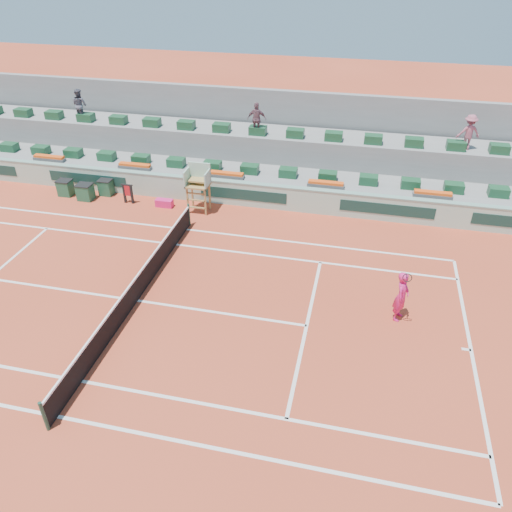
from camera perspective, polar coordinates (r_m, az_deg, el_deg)
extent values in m
plane|color=#A73720|center=(19.32, -13.39, -4.99)|extent=(90.00, 90.00, 0.00)
cube|color=gray|center=(27.59, -4.37, 9.41)|extent=(36.00, 4.00, 1.20)
cube|color=gray|center=(28.74, -3.50, 11.94)|extent=(36.00, 2.40, 2.60)
cube|color=gray|center=(29.89, -2.69, 14.64)|extent=(36.00, 0.40, 4.40)
cube|color=#DF1D6B|center=(25.62, -10.43, 5.98)|extent=(0.87, 0.39, 0.39)
imported|color=#4D4D5A|center=(30.89, -19.49, 15.98)|extent=(1.02, 0.89, 1.77)
imported|color=#714B55|center=(26.88, 0.10, 15.37)|extent=(1.04, 0.49, 1.72)
imported|color=#A15061|center=(27.02, 23.13, 12.88)|extent=(1.23, 0.87, 1.72)
cube|color=silver|center=(18.25, 23.37, -9.85)|extent=(0.12, 10.97, 0.01)
cube|color=silver|center=(16.00, -21.74, -16.68)|extent=(23.77, 0.12, 0.01)
cube|color=silver|center=(23.46, -7.93, 3.03)|extent=(23.77, 0.12, 0.01)
cube|color=silver|center=(16.73, -19.28, -13.36)|extent=(23.77, 0.12, 0.01)
cube|color=silver|center=(22.37, -9.10, 1.31)|extent=(23.77, 0.12, 0.01)
cube|color=silver|center=(17.79, 5.81, -7.93)|extent=(0.12, 8.23, 0.01)
cube|color=silver|center=(19.32, -13.39, -4.98)|extent=(12.80, 0.12, 0.01)
cube|color=silver|center=(18.21, 22.90, -9.81)|extent=(0.30, 0.12, 0.01)
cube|color=black|center=(19.05, -13.56, -3.90)|extent=(0.03, 11.87, 0.92)
cube|color=white|center=(18.76, -13.76, -2.69)|extent=(0.06, 11.87, 0.07)
cylinder|color=#1B402F|center=(15.39, -23.06, -16.52)|extent=(0.10, 0.10, 1.10)
cylinder|color=#1B402F|center=(23.57, -7.67, 4.71)|extent=(0.10, 0.10, 1.10)
cube|color=#9AC2AA|center=(25.69, -5.77, 7.47)|extent=(36.00, 0.30, 1.20)
cube|color=gray|center=(25.43, -5.85, 8.75)|extent=(36.00, 0.34, 0.06)
cube|color=#12332C|center=(28.17, -18.70, 8.34)|extent=(4.40, 0.02, 0.56)
cube|color=#12332C|center=(25.01, -1.50, 7.01)|extent=(4.40, 0.02, 0.56)
cube|color=#12332C|center=(24.40, 14.72, 5.18)|extent=(4.40, 0.02, 0.56)
cube|color=olive|center=(24.58, -7.82, 6.28)|extent=(0.08, 0.08, 1.35)
cube|color=olive|center=(24.30, -5.81, 6.09)|extent=(0.08, 0.08, 1.35)
cube|color=olive|center=(25.16, -7.29, 6.98)|extent=(0.08, 0.08, 1.35)
cube|color=olive|center=(24.89, -5.32, 6.81)|extent=(0.08, 0.08, 1.35)
cube|color=olive|center=(24.42, -6.67, 8.05)|extent=(1.10, 0.90, 0.08)
cube|color=#9AC2AA|center=(24.54, -6.46, 9.49)|extent=(1.10, 0.08, 1.00)
cube|color=#9AC2AA|center=(24.44, -7.89, 8.90)|extent=(0.06, 0.90, 0.80)
cube|color=#9AC2AA|center=(24.11, -5.54, 8.72)|extent=(0.06, 0.90, 0.80)
cube|color=olive|center=(24.40, -6.63, 8.65)|extent=(0.80, 0.60, 0.08)
cube|color=olive|center=(24.58, -6.77, 5.51)|extent=(0.90, 0.08, 0.06)
cube|color=olive|center=(24.40, -6.83, 6.34)|extent=(0.90, 0.08, 0.06)
cube|color=olive|center=(24.25, -6.89, 7.08)|extent=(0.90, 0.08, 0.06)
cube|color=#174527|center=(32.07, -26.35, 11.10)|extent=(0.90, 0.60, 0.44)
cube|color=#174527|center=(30.89, -23.36, 11.08)|extent=(0.90, 0.60, 0.44)
cube|color=#174527|center=(29.79, -20.15, 11.01)|extent=(0.90, 0.60, 0.44)
cube|color=#174527|center=(28.79, -16.69, 10.91)|extent=(0.90, 0.60, 0.44)
cube|color=#174527|center=(27.90, -13.01, 10.75)|extent=(0.90, 0.60, 0.44)
cube|color=#174527|center=(27.13, -9.11, 10.54)|extent=(0.90, 0.60, 0.44)
cube|color=#174527|center=(26.48, -5.00, 10.26)|extent=(0.90, 0.60, 0.44)
cube|color=#174527|center=(25.98, -0.72, 9.92)|extent=(0.90, 0.60, 0.44)
cube|color=#174527|center=(25.62, 3.69, 9.51)|extent=(0.90, 0.60, 0.44)
cube|color=#174527|center=(25.41, 8.19, 9.03)|extent=(0.90, 0.60, 0.44)
cube|color=#174527|center=(25.36, 12.73, 8.50)|extent=(0.90, 0.60, 0.44)
cube|color=#174527|center=(25.47, 17.24, 7.91)|extent=(0.90, 0.60, 0.44)
cube|color=#174527|center=(25.73, 21.67, 7.28)|extent=(0.90, 0.60, 0.44)
cube|color=#174527|center=(26.14, 25.98, 6.63)|extent=(0.90, 0.60, 0.44)
cube|color=#174527|center=(33.07, -25.05, 14.64)|extent=(0.90, 0.60, 0.44)
cube|color=#174527|center=(31.93, -22.06, 14.73)|extent=(0.90, 0.60, 0.44)
cube|color=#174527|center=(30.87, -18.86, 14.78)|extent=(0.90, 0.60, 0.44)
cube|color=#174527|center=(29.90, -15.44, 14.79)|extent=(0.90, 0.60, 0.44)
cube|color=#174527|center=(29.05, -11.81, 14.74)|extent=(0.90, 0.60, 0.44)
cube|color=#174527|center=(28.30, -7.97, 14.62)|extent=(0.90, 0.60, 0.44)
cube|color=#174527|center=(27.69, -3.95, 14.44)|extent=(0.90, 0.60, 0.44)
cube|color=#174527|center=(27.20, 0.22, 14.17)|extent=(0.90, 0.60, 0.44)
cube|color=#174527|center=(26.86, 4.51, 13.82)|extent=(0.90, 0.60, 0.44)
cube|color=#174527|center=(26.66, 8.87, 13.39)|extent=(0.90, 0.60, 0.44)
cube|color=#174527|center=(26.61, 13.26, 12.87)|extent=(0.90, 0.60, 0.44)
cube|color=#174527|center=(26.72, 17.61, 12.29)|extent=(0.90, 0.60, 0.44)
cube|color=#174527|center=(26.97, 21.89, 11.65)|extent=(0.90, 0.60, 0.44)
cube|color=#174527|center=(27.36, 26.05, 10.96)|extent=(0.90, 0.60, 0.44)
cube|color=#505050|center=(29.77, -22.53, 10.20)|extent=(1.80, 0.36, 0.16)
cube|color=#E54C13|center=(29.72, -22.58, 10.44)|extent=(1.70, 0.32, 0.12)
cube|color=#505050|center=(27.29, -13.66, 9.84)|extent=(1.80, 0.36, 0.16)
cube|color=#E54C13|center=(27.24, -13.70, 10.11)|extent=(1.70, 0.32, 0.12)
cube|color=#505050|center=(25.56, -3.35, 9.13)|extent=(1.80, 0.36, 0.16)
cube|color=#E54C13|center=(25.51, -3.36, 9.41)|extent=(1.70, 0.32, 0.12)
cube|color=#505050|center=(24.74, 7.97, 8.01)|extent=(1.80, 0.36, 0.16)
cube|color=#E54C13|center=(24.68, 8.00, 8.30)|extent=(1.70, 0.32, 0.12)
cube|color=#505050|center=(24.91, 19.53, 6.54)|extent=(1.80, 0.36, 0.16)
cube|color=#E54C13|center=(24.86, 19.59, 6.83)|extent=(1.70, 0.32, 0.12)
cube|color=#1A4E33|center=(27.48, -16.76, 7.50)|extent=(0.66, 0.56, 0.80)
cube|color=black|center=(27.31, -16.90, 8.29)|extent=(0.70, 0.60, 0.04)
cube|color=#1A4E33|center=(27.28, -18.93, 6.91)|extent=(0.74, 0.63, 0.80)
cube|color=black|center=(27.11, -19.09, 7.70)|extent=(0.78, 0.67, 0.04)
cube|color=#1A4E33|center=(28.11, -20.95, 7.27)|extent=(0.69, 0.59, 0.80)
cube|color=black|center=(27.95, -21.12, 8.04)|extent=(0.73, 0.63, 0.04)
cube|color=black|center=(26.32, -14.80, 6.91)|extent=(0.10, 0.10, 1.00)
cube|color=black|center=(26.14, -14.01, 6.85)|extent=(0.10, 0.10, 1.00)
cube|color=black|center=(26.02, -14.56, 7.87)|extent=(0.61, 0.08, 0.06)
cube|color=red|center=(26.13, -14.49, 7.25)|extent=(0.45, 0.04, 0.56)
imported|color=#DF1D6B|center=(18.16, 16.29, -4.43)|extent=(0.65, 0.81, 1.93)
cylinder|color=black|center=(17.30, 16.86, -2.17)|extent=(0.03, 0.35, 0.09)
torus|color=black|center=(17.08, 16.91, -2.39)|extent=(0.31, 0.08, 0.31)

